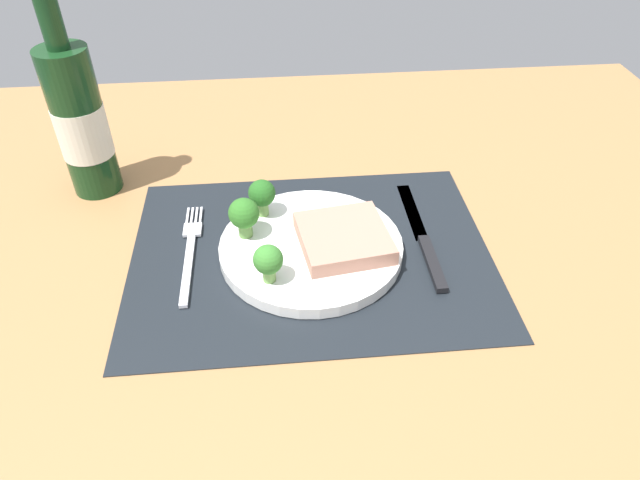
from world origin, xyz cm
name	(u,v)px	position (x,y,z in cm)	size (l,w,h in cm)	color
ground_plane	(311,263)	(0.00, 0.00, -1.50)	(140.00, 110.00, 3.00)	#996D42
placemat	(311,253)	(0.00, 0.00, 0.15)	(45.85, 34.68, 0.30)	black
plate	(311,247)	(0.00, 0.00, 1.10)	(23.33, 23.33, 1.60)	white
steak	(344,238)	(4.07, -0.70, 2.95)	(10.75, 10.78, 2.10)	tan
broccoli_near_steak	(268,261)	(-5.40, -6.33, 4.90)	(3.51, 3.51, 4.95)	#6B994C
broccoli_back_left	(244,215)	(-8.21, 2.34, 5.17)	(3.91, 3.91, 5.46)	#5B8942
broccoli_near_fork	(262,194)	(-5.89, 6.59, 5.15)	(3.60, 3.60, 5.26)	#6B994C
fork	(190,251)	(-15.49, 1.42, 0.55)	(2.40, 19.20, 0.50)	silver
knife	(424,241)	(14.88, 0.53, 0.60)	(1.80, 23.00, 0.80)	black
wine_bottle	(80,121)	(-30.19, 18.12, 11.04)	(7.04, 7.04, 29.72)	#143819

